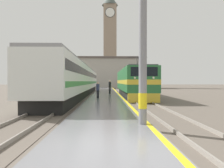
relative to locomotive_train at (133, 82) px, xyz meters
The scene contains 11 objects.
ground_plane 10.01m from the locomotive_train, 109.18° to the left, with size 200.00×200.00×0.00m, color #60564C.
platform 5.63m from the locomotive_train, 126.93° to the left, with size 3.56×140.00×0.27m.
rail_track_near 4.65m from the locomotive_train, 90.00° to the left, with size 2.84×140.00×0.16m.
rail_track_far 8.31m from the locomotive_train, 147.97° to the left, with size 2.83×140.00×0.16m.
locomotive_train is the anchor object (origin of this frame).
passenger_train 7.83m from the locomotive_train, 151.60° to the left, with size 2.92×37.44×3.92m.
catenary_mast 18.28m from the locomotive_train, 95.62° to the right, with size 2.13×0.33×8.19m.
person_on_platform 4.08m from the locomotive_train, 132.78° to the left, with size 0.34×0.34×1.82m.
second_waiting_passenger 6.17m from the locomotive_train, 131.54° to the right, with size 0.34×0.34×1.59m.
clock_tower 46.80m from the locomotive_train, 92.62° to the left, with size 5.14×5.14×30.25m.
station_building 36.36m from the locomotive_train, 99.83° to the left, with size 25.47×6.89×8.73m.
Camera 1 is at (0.02, -5.71, 1.92)m, focal length 35.00 mm.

